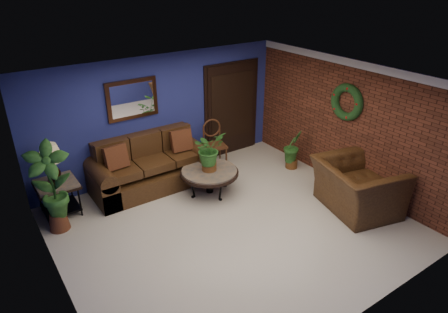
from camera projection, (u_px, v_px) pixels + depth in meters
floor at (232, 225)px, 6.86m from camera, size 5.50×5.50×0.00m
wall_back at (161, 116)px, 8.17m from camera, size 5.50×0.04×2.50m
wall_left at (51, 217)px, 4.91m from camera, size 0.04×5.00×2.50m
wall_right_brick at (348, 125)px, 7.72m from camera, size 0.04×5.00×2.50m
ceiling at (233, 83)px, 5.77m from camera, size 5.50×5.00×0.02m
crown_molding at (355, 64)px, 7.19m from camera, size 0.03×5.00×0.14m
wall_mirror at (132, 99)px, 7.63m from camera, size 1.02×0.06×0.77m
closet_door at (232, 110)px, 9.12m from camera, size 1.44×0.06×2.18m
wreath at (347, 102)px, 7.53m from camera, size 0.16×0.72×0.72m
sofa at (150, 169)px, 7.99m from camera, size 2.36×1.02×1.06m
coffee_table at (209, 173)px, 7.69m from camera, size 1.13×1.13×0.49m
end_table at (57, 190)px, 6.99m from camera, size 0.70×0.70×0.64m
table_lamp at (51, 159)px, 6.73m from camera, size 0.41×0.41×0.69m
side_chair at (214, 140)px, 8.70m from camera, size 0.53×0.53×1.04m
armchair at (357, 187)px, 7.14m from camera, size 1.53×1.65×0.91m
coffee_plant at (209, 150)px, 7.48m from camera, size 0.65×0.59×0.77m
floor_plant at (293, 148)px, 8.62m from camera, size 0.43×0.36×0.88m
tall_plant at (51, 185)px, 6.41m from camera, size 0.82×0.68×1.58m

